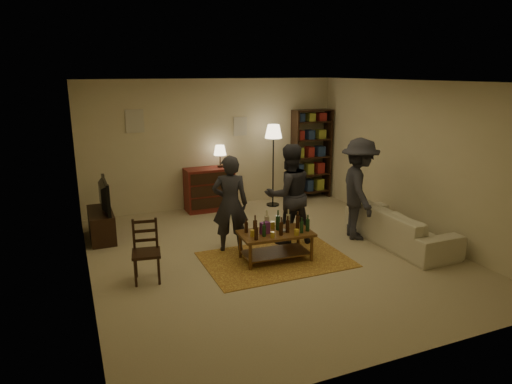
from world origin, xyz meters
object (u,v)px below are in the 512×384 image
dining_chair (146,249)px  person_left (230,204)px  coffee_table (276,235)px  floor_lamp (273,137)px  person_by_sofa (359,189)px  tv_stand (101,218)px  bookshelf (311,153)px  sofa (400,226)px  dresser (210,188)px  person_right (289,195)px

dining_chair → person_left: (1.44, 0.56, 0.33)m
coffee_table → floor_lamp: 3.17m
floor_lamp → person_left: size_ratio=1.11×
person_by_sofa → floor_lamp: bearing=32.7°
coffee_table → tv_stand: 3.14m
floor_lamp → dining_chair: bearing=-140.1°
bookshelf → sofa: bearing=-90.8°
coffee_table → dining_chair: 1.95m
tv_stand → dresser: (2.25, 0.91, 0.09)m
tv_stand → person_right: person_right is taller
sofa → person_right: size_ratio=1.22×
sofa → person_by_sofa: size_ratio=1.18×
dining_chair → person_left: bearing=30.3°
coffee_table → bookshelf: 3.83m
bookshelf → person_by_sofa: bearing=-101.6°
dresser → sofa: dresser is taller
dresser → sofa: 3.93m
dresser → sofa: (2.39, -3.11, -0.17)m
dresser → coffee_table: bearing=-87.1°
coffee_table → dresser: bearing=92.9°
floor_lamp → dresser: bearing=171.1°
sofa → dining_chair: bearing=86.5°
bookshelf → person_left: bearing=-139.8°
person_left → dresser: bearing=-80.5°
bookshelf → tv_stand: bearing=-168.2°
coffee_table → sofa: bearing=-4.5°
dining_chair → tv_stand: 1.99m
coffee_table → bookshelf: size_ratio=0.57×
coffee_table → floor_lamp: bearing=66.0°
dining_chair → dresser: 3.38m
dining_chair → dresser: bearing=66.9°
coffee_table → person_left: (-0.51, 0.64, 0.38)m
coffee_table → sofa: 2.25m
dresser → person_right: size_ratio=0.80×
tv_stand → sofa: (4.64, -2.20, -0.08)m
dining_chair → dresser: dresser is taller
dresser → bookshelf: bearing=1.6°
person_right → person_by_sofa: bearing=171.0°
tv_stand → person_by_sofa: (4.14, -1.67, 0.50)m
person_left → person_right: (1.02, -0.05, 0.06)m
floor_lamp → tv_stand: bearing=-169.0°
tv_stand → sofa: 5.14m
bookshelf → person_by_sofa: size_ratio=1.14×
dining_chair → person_right: person_right is taller
dining_chair → person_by_sofa: (3.69, 0.27, 0.42)m
bookshelf → person_left: bookshelf is taller
tv_stand → person_by_sofa: person_by_sofa is taller
dining_chair → bookshelf: 5.18m
sofa → person_left: bearing=73.5°
sofa → floor_lamp: bearing=19.6°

